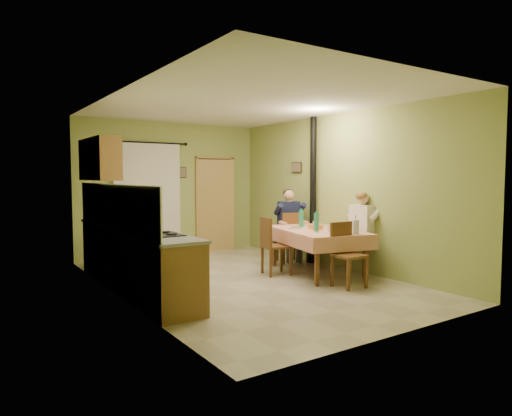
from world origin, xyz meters
TOP-DOWN VIEW (x-y plane):
  - floor at (0.00, 0.00)m, footprint 4.00×6.00m
  - room_shell at (0.00, 0.00)m, footprint 4.04×6.04m
  - kitchen_run at (-1.71, 0.40)m, footprint 0.64×3.64m
  - upper_cabinets at (-1.82, 1.70)m, footprint 0.35×1.40m
  - curtain at (-0.55, 2.90)m, footprint 1.70×0.07m
  - doorway at (1.05, 2.94)m, footprint 0.96×0.21m
  - dining_table at (1.30, -0.21)m, footprint 1.55×2.13m
  - tableware at (1.29, -0.32)m, footprint 0.71×1.63m
  - chair_far at (1.54, 0.86)m, footprint 0.52×0.52m
  - chair_near at (1.05, -1.22)m, footprint 0.43×0.43m
  - chair_right at (1.95, -0.67)m, footprint 0.45×0.45m
  - chair_left at (0.65, 0.10)m, footprint 0.50×0.50m
  - man_far at (1.54, 0.88)m, footprint 0.64×0.57m
  - man_right at (1.93, -0.67)m, footprint 0.47×0.60m
  - stove_flue at (1.90, 0.60)m, footprint 0.24×0.24m
  - picture_back at (0.25, 2.97)m, footprint 0.19×0.03m
  - picture_right at (1.97, 1.20)m, footprint 0.03×0.31m

SIDE VIEW (x-z plane):
  - floor at x=0.00m, z-range -0.01..0.01m
  - chair_near at x=1.05m, z-range -0.20..0.78m
  - chair_far at x=1.54m, z-range -0.20..0.78m
  - chair_left at x=0.65m, z-range -0.20..0.78m
  - chair_right at x=1.95m, z-range -0.20..0.79m
  - dining_table at x=1.30m, z-range 0.00..0.76m
  - kitchen_run at x=-1.71m, z-range -0.30..1.26m
  - tableware at x=1.29m, z-range 0.66..0.99m
  - man_far at x=1.54m, z-range 0.18..1.57m
  - man_right at x=1.93m, z-range 0.18..1.57m
  - stove_flue at x=1.90m, z-range -0.38..2.42m
  - doorway at x=1.05m, z-range -0.02..2.13m
  - curtain at x=-0.55m, z-range 0.15..2.37m
  - picture_back at x=0.25m, z-range 1.64..1.86m
  - room_shell at x=0.00m, z-range 0.41..3.23m
  - picture_right at x=1.97m, z-range 1.75..1.96m
  - upper_cabinets at x=-1.82m, z-range 1.60..2.30m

